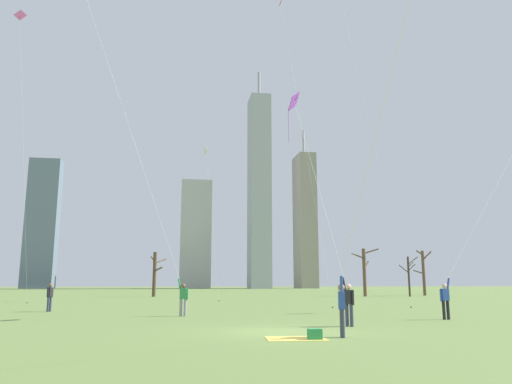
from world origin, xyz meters
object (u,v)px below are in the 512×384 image
distant_kite_drifting_right_pink (21,34)px  bare_tree_far_right_edge (155,273)px  bystander_strolling_midfield (50,296)px  distant_kite_drifting_left_white (207,166)px  picnic_spot (307,336)px  bare_tree_rightmost (365,270)px  bare_tree_left_of_center (409,275)px  kite_flyer_foreground_right_orange (362,223)px  kite_flyer_foreground_left_teal (478,230)px  kite_flyer_midfield_center_yellow (161,230)px  bare_tree_leftmost (423,271)px  distant_kite_low_near_trees_red (285,27)px  kite_flyer_far_back_purple (335,251)px

distant_kite_drifting_right_pink → bare_tree_far_right_edge: (11.91, 17.98, -20.85)m
bystander_strolling_midfield → distant_kite_drifting_left_white: (9.96, 16.21, 11.99)m
picnic_spot → bare_tree_rightmost: size_ratio=0.32×
bare_tree_left_of_center → kite_flyer_foreground_right_orange: bearing=-117.7°
picnic_spot → bare_tree_rightmost: bearing=66.4°
bare_tree_rightmost → distant_kite_drifting_right_pink: bearing=-158.0°
kite_flyer_foreground_right_orange → bystander_strolling_midfield: kite_flyer_foreground_right_orange is taller
bare_tree_rightmost → kite_flyer_foreground_right_orange: bearing=-111.6°
kite_flyer_foreground_left_teal → kite_flyer_midfield_center_yellow: bearing=167.7°
kite_flyer_foreground_right_orange → bare_tree_leftmost: bearing=60.6°
bare_tree_left_of_center → distant_kite_drifting_right_pink: bearing=-162.4°
bare_tree_leftmost → bare_tree_far_right_edge: bearing=179.7°
kite_flyer_foreground_left_teal → bare_tree_far_right_edge: 42.81m
bystander_strolling_midfield → picnic_spot: 19.54m
bystander_strolling_midfield → kite_flyer_foreground_right_orange: bearing=-55.1°
distant_kite_drifting_right_pink → bare_tree_leftmost: (46.87, 17.81, -20.48)m
bare_tree_far_right_edge → distant_kite_drifting_left_white: bearing=-70.4°
kite_flyer_foreground_left_teal → distant_kite_low_near_trees_red: distant_kite_low_near_trees_red is taller
distant_kite_low_near_trees_red → bare_tree_rightmost: (14.45, 20.49, -20.27)m
kite_flyer_foreground_right_orange → bare_tree_far_right_edge: 49.21m
distant_kite_low_near_trees_red → kite_flyer_midfield_center_yellow: bearing=-128.0°
kite_flyer_far_back_purple → bare_tree_left_of_center: (21.78, 37.56, -0.32)m
bare_tree_rightmost → bare_tree_left_of_center: bare_tree_rightmost is taller
kite_flyer_foreground_right_orange → picnic_spot: kite_flyer_foreground_right_orange is taller
kite_flyer_far_back_purple → distant_kite_drifting_right_pink: distant_kite_drifting_right_pink is taller
kite_flyer_foreground_left_teal → distant_kite_drifting_left_white: bearing=116.9°
distant_kite_drifting_left_white → bare_tree_left_of_center: size_ratio=3.09×
kite_flyer_foreground_left_teal → distant_kite_drifting_left_white: distant_kite_drifting_left_white is taller
kite_flyer_midfield_center_yellow → kite_flyer_far_back_purple: size_ratio=1.84×
bare_tree_leftmost → bare_tree_far_right_edge: (-34.96, 0.17, -0.36)m
picnic_spot → bare_tree_rightmost: bare_tree_rightmost is taller
kite_flyer_far_back_purple → picnic_spot: (-2.59, -4.96, -2.84)m
kite_flyer_foreground_right_orange → distant_kite_drifting_left_white: kite_flyer_foreground_right_orange is taller
kite_flyer_foreground_left_teal → bystander_strolling_midfield: bearing=160.0°
kite_flyer_foreground_right_orange → bare_tree_leftmost: kite_flyer_foreground_right_orange is taller
distant_kite_low_near_trees_red → bare_tree_leftmost: size_ratio=4.47×
kite_flyer_far_back_purple → distant_kite_drifting_right_pink: size_ratio=0.45×
kite_flyer_midfield_center_yellow → kite_flyer_foreground_left_teal: kite_flyer_midfield_center_yellow is taller
distant_kite_drifting_left_white → bystander_strolling_midfield: bearing=-121.6°
kite_flyer_far_back_purple → bare_tree_leftmost: 49.23m
bystander_strolling_midfield → distant_kite_drifting_right_pink: size_ratio=0.06×
bare_tree_leftmost → bare_tree_rightmost: bearing=-164.0°
distant_kite_low_near_trees_red → bare_tree_rightmost: distant_kite_low_near_trees_red is taller
distant_kite_drifting_left_white → picnic_spot: size_ratio=7.80×
distant_kite_drifting_left_white → bare_tree_leftmost: (29.72, 14.53, -9.69)m
kite_flyer_far_back_purple → distant_kite_drifting_left_white: 29.30m
distant_kite_drifting_left_white → bare_tree_leftmost: bearing=26.0°
kite_flyer_far_back_purple → distant_kite_low_near_trees_red: 27.85m
distant_kite_drifting_left_white → bare_tree_leftmost: distant_kite_drifting_left_white is taller
kite_flyer_foreground_left_teal → distant_kite_drifting_left_white: 28.60m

